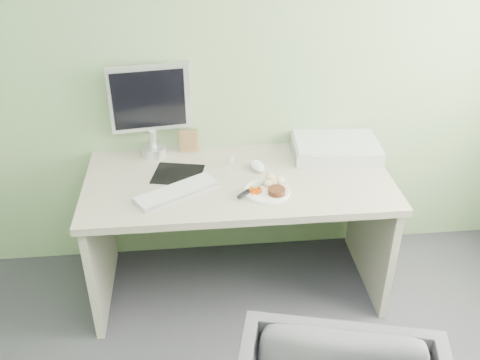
{
  "coord_description": "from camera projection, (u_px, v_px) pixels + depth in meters",
  "views": [
    {
      "loc": [
        -0.23,
        -0.76,
        2.17
      ],
      "look_at": [
        -0.0,
        1.5,
        0.8
      ],
      "focal_mm": 40.0,
      "sensor_mm": 36.0,
      "label": 1
    }
  ],
  "objects": [
    {
      "name": "desk",
      "position": [
        239.0,
        207.0,
        2.88
      ],
      "size": [
        1.6,
        0.75,
        0.73
      ],
      "color": "#AC9F90",
      "rests_on": "floor"
    },
    {
      "name": "carrot_heap",
      "position": [
        255.0,
        189.0,
        2.65
      ],
      "size": [
        0.06,
        0.05,
        0.04
      ],
      "primitive_type": "cube",
      "rotation": [
        0.0,
        0.0,
        -0.1
      ],
      "color": "#EC4804",
      "rests_on": "plate"
    },
    {
      "name": "mousepad",
      "position": [
        178.0,
        174.0,
        2.83
      ],
      "size": [
        0.3,
        0.27,
        0.0
      ],
      "primitive_type": "cube",
      "rotation": [
        0.0,
        0.0,
        -0.21
      ],
      "color": "black",
      "rests_on": "desk"
    },
    {
      "name": "scanner",
      "position": [
        336.0,
        148.0,
        3.0
      ],
      "size": [
        0.5,
        0.35,
        0.07
      ],
      "primitive_type": "cube",
      "rotation": [
        0.0,
        0.0,
        -0.07
      ],
      "color": "silver",
      "rests_on": "desk"
    },
    {
      "name": "eyedrop_bottle",
      "position": [
        232.0,
        159.0,
        2.91
      ],
      "size": [
        0.02,
        0.02,
        0.06
      ],
      "color": "white",
      "rests_on": "desk"
    },
    {
      "name": "steak",
      "position": [
        277.0,
        191.0,
        2.63
      ],
      "size": [
        0.1,
        0.1,
        0.03
      ],
      "primitive_type": "cylinder",
      "rotation": [
        0.0,
        0.0,
        -0.14
      ],
      "color": "black",
      "rests_on": "plate"
    },
    {
      "name": "monitor",
      "position": [
        150.0,
        106.0,
        2.87
      ],
      "size": [
        0.43,
        0.14,
        0.52
      ],
      "rotation": [
        0.0,
        0.0,
        0.13
      ],
      "color": "silver",
      "rests_on": "desk"
    },
    {
      "name": "photo_frame",
      "position": [
        189.0,
        141.0,
        3.01
      ],
      "size": [
        0.11,
        0.01,
        0.14
      ],
      "primitive_type": "cube",
      "rotation": [
        0.0,
        0.0,
        -0.01
      ],
      "color": "#9B6F48",
      "rests_on": "desk"
    },
    {
      "name": "plate",
      "position": [
        267.0,
        191.0,
        2.67
      ],
      "size": [
        0.23,
        0.23,
        0.01
      ],
      "primitive_type": "cylinder",
      "color": "white",
      "rests_on": "desk"
    },
    {
      "name": "computer_mouse",
      "position": [
        258.0,
        166.0,
        2.86
      ],
      "size": [
        0.09,
        0.13,
        0.04
      ],
      "primitive_type": "ellipsoid",
      "rotation": [
        0.0,
        0.0,
        0.24
      ],
      "color": "white",
      "rests_on": "desk"
    },
    {
      "name": "potato_pile",
      "position": [
        273.0,
        179.0,
        2.7
      ],
      "size": [
        0.12,
        0.1,
        0.06
      ],
      "primitive_type": "ellipsoid",
      "rotation": [
        0.0,
        0.0,
        -0.27
      ],
      "color": "tan",
      "rests_on": "plate"
    },
    {
      "name": "keyboard",
      "position": [
        177.0,
        191.0,
        2.65
      ],
      "size": [
        0.43,
        0.32,
        0.02
      ],
      "primitive_type": "cube",
      "rotation": [
        0.0,
        0.0,
        0.54
      ],
      "color": "white",
      "rests_on": "desk"
    },
    {
      "name": "steak_knife",
      "position": [
        248.0,
        191.0,
        2.64
      ],
      "size": [
        0.17,
        0.17,
        0.02
      ],
      "rotation": [
        0.0,
        0.0,
        0.79
      ],
      "color": "silver",
      "rests_on": "plate"
    },
    {
      "name": "wall_back",
      "position": [
        231.0,
        40.0,
        2.79
      ],
      "size": [
        3.5,
        0.0,
        3.5
      ],
      "primitive_type": "plane",
      "rotation": [
        1.57,
        0.0,
        0.0
      ],
      "color": "#879F70",
      "rests_on": "floor"
    }
  ]
}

